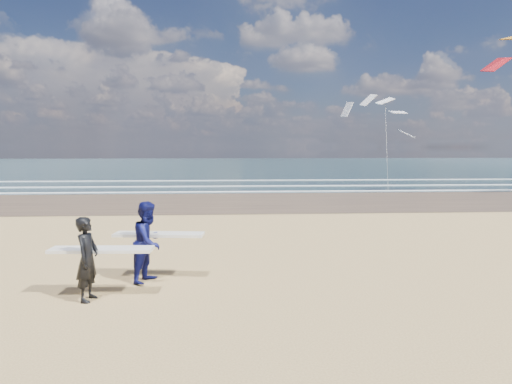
{
  "coord_description": "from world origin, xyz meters",
  "views": [
    {
      "loc": [
        3.26,
        -9.6,
        3.22
      ],
      "look_at": [
        4.28,
        6.0,
        1.68
      ],
      "focal_mm": 32.0,
      "sensor_mm": 36.0,
      "label": 1
    }
  ],
  "objects": [
    {
      "name": "kite_1",
      "position": [
        15.79,
        25.66,
        4.7
      ],
      "size": [
        6.32,
        4.79,
        8.17
      ],
      "color": "slate",
      "rests_on": "ground"
    },
    {
      "name": "foam_breakers",
      "position": [
        20.0,
        28.1,
        0.05
      ],
      "size": [
        220.0,
        11.7,
        0.05
      ],
      "color": "white",
      "rests_on": "ground"
    },
    {
      "name": "surfer_far",
      "position": [
        1.41,
        1.3,
        0.97
      ],
      "size": [
        2.24,
        1.3,
        1.94
      ],
      "color": "#0D104C",
      "rests_on": "ground"
    },
    {
      "name": "wet_sand_strip",
      "position": [
        20.0,
        18.0,
        0.01
      ],
      "size": [
        220.0,
        12.0,
        0.01
      ],
      "primitive_type": "cube",
      "color": "#4A3727",
      "rests_on": "ground"
    },
    {
      "name": "ocean",
      "position": [
        20.0,
        72.0,
        0.01
      ],
      "size": [
        220.0,
        100.0,
        0.02
      ],
      "primitive_type": "cube",
      "color": "#193237",
      "rests_on": "ground"
    },
    {
      "name": "surfer_near",
      "position": [
        0.37,
        0.01,
        0.91
      ],
      "size": [
        2.22,
        1.01,
        1.78
      ],
      "color": "black",
      "rests_on": "ground"
    }
  ]
}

